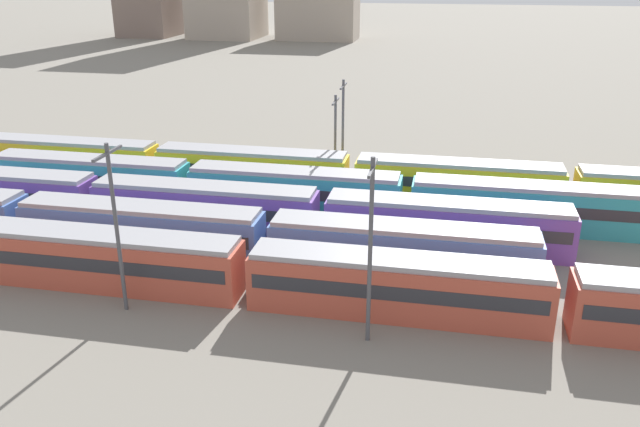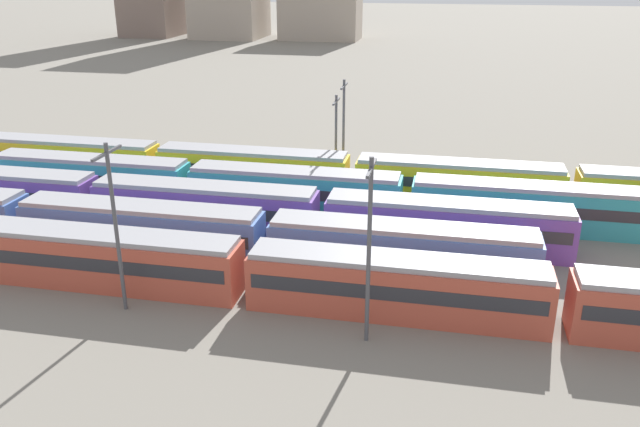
% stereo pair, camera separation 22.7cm
% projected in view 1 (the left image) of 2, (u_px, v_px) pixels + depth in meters
% --- Properties ---
extents(ground_plane, '(600.00, 600.00, 0.00)m').
position_uv_depth(ground_plane, '(48.00, 216.00, 54.62)').
color(ground_plane, slate).
extents(train_track_0, '(93.60, 3.06, 3.75)m').
position_uv_depth(train_track_0, '(397.00, 285.00, 38.90)').
color(train_track_0, '#BC4C38').
rests_on(train_track_0, ground_plane).
extents(train_track_1, '(55.80, 3.06, 3.75)m').
position_uv_depth(train_track_1, '(141.00, 229.00, 47.13)').
color(train_track_1, '#4C70BC').
rests_on(train_track_1, ground_plane).
extents(train_track_2, '(55.80, 3.06, 3.75)m').
position_uv_depth(train_track_2, '(205.00, 207.00, 51.35)').
color(train_track_2, '#6B429E').
rests_on(train_track_2, ground_plane).
extents(train_track_3, '(74.70, 3.06, 3.75)m').
position_uv_depth(train_track_3, '(406.00, 198.00, 53.26)').
color(train_track_3, teal).
rests_on(train_track_3, ground_plane).
extents(train_track_4, '(112.50, 3.06, 3.75)m').
position_uv_depth(train_track_4, '(570.00, 188.00, 55.52)').
color(train_track_4, yellow).
rests_on(train_track_4, ground_plane).
extents(catenary_pole_0, '(0.24, 3.20, 10.57)m').
position_uv_depth(catenary_pole_0, '(116.00, 221.00, 37.95)').
color(catenary_pole_0, '#4C4C51').
rests_on(catenary_pole_0, ground_plane).
extents(catenary_pole_1, '(0.24, 3.20, 10.01)m').
position_uv_depth(catenary_pole_1, '(343.00, 127.00, 60.62)').
color(catenary_pole_1, '#4C4C51').
rests_on(catenary_pole_1, ground_plane).
extents(catenary_pole_2, '(0.24, 3.20, 10.80)m').
position_uv_depth(catenary_pole_2, '(370.00, 244.00, 34.66)').
color(catenary_pole_2, '#4C4C51').
rests_on(catenary_pole_2, ground_plane).
extents(catenary_pole_3, '(0.24, 3.20, 8.53)m').
position_uv_depth(catenary_pole_3, '(335.00, 134.00, 61.18)').
color(catenary_pole_3, '#4C4C51').
rests_on(catenary_pole_3, ground_plane).
extents(distant_building_2, '(21.13, 12.38, 19.28)m').
position_uv_depth(distant_building_2, '(318.00, 3.00, 173.92)').
color(distant_building_2, '#A89989').
rests_on(distant_building_2, ground_plane).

